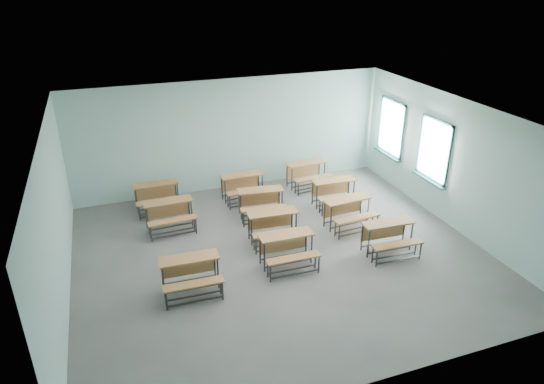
{
  "coord_description": "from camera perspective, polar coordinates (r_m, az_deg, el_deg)",
  "views": [
    {
      "loc": [
        -3.34,
        -8.79,
        5.95
      ],
      "look_at": [
        0.21,
        1.2,
        1.0
      ],
      "focal_mm": 32.0,
      "sensor_mm": 36.0,
      "label": 1
    }
  ],
  "objects": [
    {
      "name": "desk_unit_r3c2",
      "position": [
        14.25,
        4.22,
        2.45
      ],
      "size": [
        1.24,
        0.89,
        0.74
      ],
      "rotation": [
        0.0,
        0.0,
        0.09
      ],
      "color": "#A26A3A",
      "rests_on": "ground"
    },
    {
      "name": "desk_unit_r1c2",
      "position": [
        12.15,
        9.04,
        -2.0
      ],
      "size": [
        1.24,
        0.89,
        0.74
      ],
      "rotation": [
        0.0,
        0.0,
        0.08
      ],
      "color": "#A26A3A",
      "rests_on": "ground"
    },
    {
      "name": "desk_unit_r2c1",
      "position": [
        12.48,
        -1.28,
        -0.89
      ],
      "size": [
        1.27,
        0.93,
        0.74
      ],
      "rotation": [
        0.0,
        0.0,
        -0.13
      ],
      "color": "#A26A3A",
      "rests_on": "ground"
    },
    {
      "name": "room",
      "position": [
        10.41,
        1.47,
        0.33
      ],
      "size": [
        9.04,
        8.04,
        3.24
      ],
      "color": "slate",
      "rests_on": "ground"
    },
    {
      "name": "desk_unit_r0c2",
      "position": [
        11.25,
        13.67,
        -4.77
      ],
      "size": [
        1.21,
        0.84,
        0.74
      ],
      "rotation": [
        0.0,
        0.0,
        -0.05
      ],
      "color": "#A26A3A",
      "rests_on": "ground"
    },
    {
      "name": "desk_unit_r2c2",
      "position": [
        13.15,
        7.42,
        0.31
      ],
      "size": [
        1.21,
        0.84,
        0.74
      ],
      "rotation": [
        0.0,
        0.0,
        -0.04
      ],
      "color": "#A26A3A",
      "rests_on": "ground"
    },
    {
      "name": "desk_unit_r3c0",
      "position": [
        13.2,
        -13.38,
        -0.11
      ],
      "size": [
        1.19,
        0.81,
        0.74
      ],
      "rotation": [
        0.0,
        0.0,
        0.02
      ],
      "color": "#A26A3A",
      "rests_on": "ground"
    },
    {
      "name": "desk_unit_r2c0",
      "position": [
        12.15,
        -11.98,
        -2.24
      ],
      "size": [
        1.21,
        0.83,
        0.74
      ],
      "rotation": [
        0.0,
        0.0,
        0.04
      ],
      "color": "#A26A3A",
      "rests_on": "ground"
    },
    {
      "name": "desk_unit_r1c1",
      "position": [
        11.37,
        0.19,
        -3.65
      ],
      "size": [
        1.23,
        0.87,
        0.74
      ],
      "rotation": [
        0.0,
        0.0,
        -0.07
      ],
      "color": "#A26A3A",
      "rests_on": "ground"
    },
    {
      "name": "desk_unit_r3c1",
      "position": [
        13.41,
        -3.39,
        0.99
      ],
      "size": [
        1.21,
        0.84,
        0.74
      ],
      "rotation": [
        0.0,
        0.0,
        0.04
      ],
      "color": "#A26A3A",
      "rests_on": "ground"
    },
    {
      "name": "desk_unit_r0c1",
      "position": [
        10.47,
        1.85,
        -6.39
      ],
      "size": [
        1.19,
        0.81,
        0.74
      ],
      "rotation": [
        0.0,
        0.0,
        -0.02
      ],
      "color": "#A26A3A",
      "rests_on": "ground"
    },
    {
      "name": "desk_unit_r0c0",
      "position": [
        9.83,
        -9.59,
        -9.1
      ],
      "size": [
        1.21,
        0.84,
        0.74
      ],
      "rotation": [
        0.0,
        0.0,
        -0.04
      ],
      "color": "#A26A3A",
      "rests_on": "ground"
    }
  ]
}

